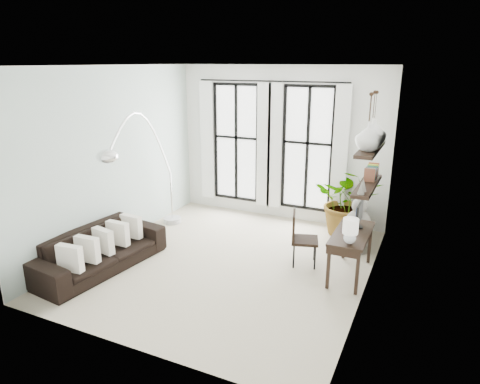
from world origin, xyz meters
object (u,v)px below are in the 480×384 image
Objects in this scene: desk at (351,236)px; desk_chair at (300,235)px; buddha at (357,228)px; plant at (348,201)px; sofa at (100,250)px; arc_lamp at (142,142)px.

desk is 0.87m from desk_chair.
buddha is at bearing 94.20° from desk.
plant is at bearing 102.81° from desk.
desk is at bearing -77.19° from plant.
plant reaches higher than sofa.
desk_chair is at bearing 173.20° from desk.
buddha is at bearing -63.36° from plant.
sofa is 4.46m from buddha.
desk is at bearing -62.35° from sofa.
buddha is (3.56, 1.39, -1.51)m from arc_lamp.
arc_lamp reaches higher than plant.
desk_chair is at bearing 7.61° from arc_lamp.
desk_chair is 0.35× the size of arc_lamp.
plant is 0.53× the size of arc_lamp.
arc_lamp reaches higher than buddha.
sofa is 1.65× the size of plant.
desk_chair is 1.27m from buddha.
desk_chair is (-0.45, -1.64, -0.17)m from plant.
plant is at bearing 31.79° from arc_lamp.
buddha is at bearing 21.29° from arc_lamp.
buddha is (0.76, 1.01, -0.11)m from desk_chair.
buddha is at bearing 36.36° from desk_chair.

